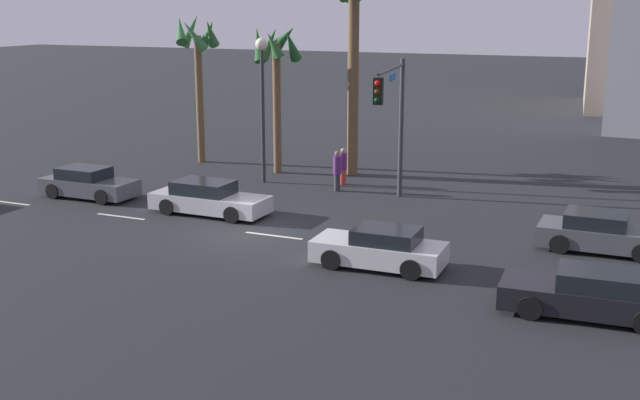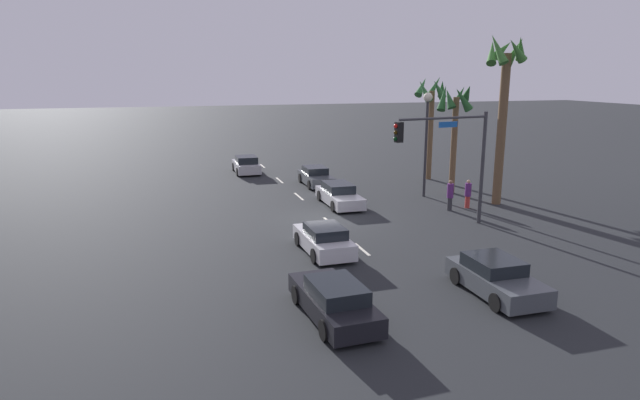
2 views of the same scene
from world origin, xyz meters
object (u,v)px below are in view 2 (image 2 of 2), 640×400
Objects in this scene: car_4 at (334,300)px; streetlamp at (427,125)px; pedestrian_1 at (450,195)px; car_2 at (339,195)px; palm_tree_0 at (431,102)px; car_0 at (246,165)px; palm_tree_2 at (455,111)px; car_1 at (324,240)px; pedestrian_0 at (468,193)px; car_5 at (316,177)px; traffic_signal at (453,150)px; palm_tree_1 at (504,87)px; car_3 at (496,278)px.

car_4 is 19.34m from streetlamp.
car_2 is at bearing -118.86° from pedestrian_1.
palm_tree_0 is at bearing 145.52° from car_4.
palm_tree_2 is (11.30, 11.75, 4.71)m from car_0.
car_4 is 0.70× the size of streetlamp.
car_1 is at bearing -51.26° from palm_tree_2.
car_0 is 2.48× the size of pedestrian_0.
car_5 is 10.09m from palm_tree_0.
pedestrian_1 is at bearing -4.64° from streetlamp.
palm_tree_2 is (-1.07, 8.16, 4.74)m from car_2.
car_5 is at bearing 176.98° from car_2.
car_0 is 0.71× the size of traffic_signal.
car_5 is 0.42× the size of palm_tree_1.
traffic_signal reaches higher than pedestrian_1.
palm_tree_0 is (-8.81, 2.05, 4.84)m from pedestrian_0.
car_3 is at bearing 3.96° from car_2.
pedestrian_1 reaches higher than car_0.
pedestrian_0 is (-11.59, 5.97, 0.27)m from car_3.
car_2 is 0.66× the size of palm_tree_2.
car_2 is 0.81× the size of traffic_signal.
car_3 is 0.57× the size of palm_tree_2.
palm_tree_0 reaches higher than streetlamp.
car_5 is 0.64× the size of streetlamp.
pedestrian_1 is at bearing -79.08° from pedestrian_0.
traffic_signal is at bearing 105.67° from car_1.
traffic_signal is 4.73m from pedestrian_1.
car_1 is 0.58× the size of palm_tree_2.
car_1 is 1.01× the size of car_3.
car_2 is 7.18m from streetlamp.
pedestrian_0 reaches higher than car_2.
pedestrian_1 is (0.25, -1.32, 0.06)m from pedestrian_0.
car_0 reaches higher than car_2.
palm_tree_1 is at bearing 1.08° from palm_tree_0.
streetlamp is 2.37m from palm_tree_2.
car_3 is 0.41× the size of palm_tree_1.
car_2 is 0.72× the size of streetlamp.
pedestrian_1 is (9.23, 5.33, 0.33)m from car_5.
palm_tree_2 is (-9.37, 11.68, 4.74)m from car_1.
car_4 is at bearing -3.28° from car_0.
pedestrian_1 is at bearing 136.96° from car_4.
car_2 is 14.49m from car_3.
streetlamp is (11.71, 9.55, 3.92)m from car_0.
palm_tree_0 is at bearing 123.36° from car_2.
palm_tree_0 is at bearing 62.99° from car_0.
palm_tree_0 is (-5.94, 9.03, 5.11)m from car_2.
car_1 is 13.63m from streetlamp.
palm_tree_2 is at bearing -163.88° from palm_tree_1.
car_1 is 15.34m from palm_tree_1.
pedestrian_1 is 0.25× the size of palm_tree_2.
pedestrian_1 is (15.49, 9.24, 0.31)m from car_0.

